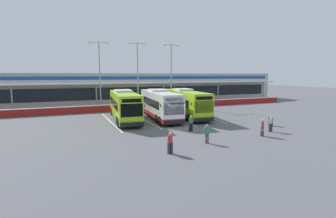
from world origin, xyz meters
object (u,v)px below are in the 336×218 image
Objects in this scene: pedestrian_in_dark_coat at (191,123)px; pedestrian_child at (207,133)px; coach_bus_leftmost at (124,106)px; pedestrian_with_handbag at (262,127)px; litter_bin at (271,122)px; pedestrian_near_bin at (271,123)px; lamp_post_centre at (138,71)px; coach_bus_centre at (185,103)px; lamp_post_west at (100,71)px; lamp_post_east at (171,72)px; coach_bus_left_centre at (160,105)px; pedestrian_approaching_bus at (170,142)px.

pedestrian_child is at bearing -101.72° from pedestrian_in_dark_coat.
coach_bus_leftmost is at bearing 105.55° from pedestrian_child.
pedestrian_with_handbag is 5.52m from litter_bin.
lamp_post_centre reaches higher than pedestrian_near_bin.
coach_bus_centre is 1.12× the size of lamp_post_west.
pedestrian_near_bin is 3.18m from litter_bin.
lamp_post_centre is at bearing 178.32° from lamp_post_east.
pedestrian_near_bin is 27.29m from lamp_post_west.
pedestrian_in_dark_coat is 0.15× the size of lamp_post_west.
coach_bus_left_centre and coach_bus_centre have the same top height.
pedestrian_with_handbag is at bearing -40.87° from pedestrian_in_dark_coat.
pedestrian_child is 8.30m from pedestrian_near_bin.
pedestrian_child is at bearing -78.13° from lamp_post_west.
pedestrian_near_bin is at bearing -45.95° from coach_bus_leftmost.
lamp_post_west reaches higher than coach_bus_leftmost.
coach_bus_left_centre reaches higher than pedestrian_with_handbag.
lamp_post_west is at bearing 114.72° from pedestrian_with_handbag.
coach_bus_leftmost is 17.25m from pedestrian_near_bin.
pedestrian_with_handbag and pedestrian_in_dark_coat have the same top height.
coach_bus_left_centre is 13.27× the size of litter_bin.
coach_bus_leftmost is 11.79m from lamp_post_west.
pedestrian_child reaches higher than litter_bin.
coach_bus_leftmost is 7.62× the size of pedestrian_child.
pedestrian_with_handbag is 1.00× the size of pedestrian_near_bin.
pedestrian_near_bin is 1.74× the size of litter_bin.
lamp_post_east is at bearing 76.79° from coach_bus_centre.
lamp_post_centre reaches higher than pedestrian_child.
coach_bus_centre is 7.62× the size of pedestrian_in_dark_coat.
litter_bin is (3.48, -19.72, -5.82)m from lamp_post_east.
lamp_post_centre is 1.00× the size of lamp_post_east.
coach_bus_left_centre is at bearing 71.50° from pedestrian_approaching_bus.
coach_bus_left_centre is 1.12× the size of lamp_post_east.
pedestrian_in_dark_coat is 8.04m from pedestrian_near_bin.
litter_bin is at bearing -45.07° from coach_bus_left_centre.
pedestrian_with_handbag is 1.74× the size of litter_bin.
coach_bus_left_centre is at bearing 121.86° from pedestrian_near_bin.
lamp_post_west is (-6.03, 19.82, 5.42)m from pedestrian_in_dark_coat.
lamp_post_east is at bearing 100.01° from litter_bin.
lamp_post_centre is at bearing 102.50° from pedestrian_with_handbag.
coach_bus_left_centre is 1.00× the size of coach_bus_centre.
coach_bus_leftmost is 13.27× the size of litter_bin.
coach_bus_left_centre is 8.54m from pedestrian_in_dark_coat.
coach_bus_leftmost is 1.00× the size of coach_bus_centre.
lamp_post_centre is (0.08, 10.24, 4.50)m from coach_bus_left_centre.
coach_bus_left_centre is at bearing -6.42° from coach_bus_leftmost.
coach_bus_centre reaches higher than litter_bin.
lamp_post_west reaches higher than litter_bin.
coach_bus_left_centre is 13.99m from pedestrian_near_bin.
coach_bus_leftmost is at bearing -82.86° from lamp_post_west.
lamp_post_east is (6.16, 10.06, 4.50)m from coach_bus_left_centre.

